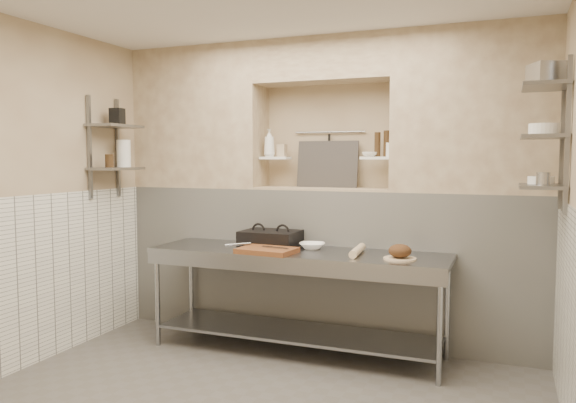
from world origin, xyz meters
The scene contains 44 objects.
wall_left centered at (-2.05, 0.00, 1.40)m, with size 0.10×3.90×2.80m, color #C1AF8C.
wall_back centered at (0.00, 2.00, 1.40)m, with size 4.00×0.10×2.80m, color #C1AF8C.
backwall_lower centered at (0.00, 1.75, 0.70)m, with size 4.00×0.40×1.40m, color silver.
alcove_sill centered at (0.00, 1.75, 1.41)m, with size 1.30×0.40×0.02m, color #C1AF8C.
backwall_pillar_left centered at (-1.33, 1.75, 2.10)m, with size 1.35×0.40×1.40m, color #C1AF8C.
backwall_pillar_right centered at (1.33, 1.75, 2.10)m, with size 1.35×0.40×1.40m, color #C1AF8C.
backwall_header centered at (0.00, 1.75, 2.60)m, with size 1.30×0.40×0.40m, color #C1AF8C.
wainscot_left centered at (-1.99, 0.00, 0.70)m, with size 0.02×3.90×1.40m, color silver.
alcove_shelf_left centered at (-0.50, 1.75, 1.70)m, with size 0.28×0.16×0.03m, color white.
alcove_shelf_right centered at (0.50, 1.75, 1.70)m, with size 0.28×0.16×0.03m, color white.
utensil_rail centered at (0.00, 1.92, 1.95)m, with size 0.02×0.02×0.70m, color gray.
hanging_steel centered at (0.00, 1.90, 1.78)m, with size 0.02×0.02×0.30m, color black.
splash_panel centered at (0.00, 1.85, 1.64)m, with size 0.60×0.02×0.45m, color #383330.
shelf_rail_left_a centered at (-1.98, 1.25, 1.80)m, with size 0.03×0.03×0.95m, color slate.
shelf_rail_left_b centered at (-1.98, 0.85, 1.80)m, with size 0.03×0.03×0.95m, color slate.
wall_shelf_left_lower centered at (-1.84, 1.05, 1.60)m, with size 0.30×0.50×0.03m, color slate.
wall_shelf_left_upper centered at (-1.84, 1.05, 2.00)m, with size 0.30×0.50×0.03m, color slate.
shelf_rail_right_a centered at (1.98, 1.25, 1.85)m, with size 0.03×0.03×1.05m, color slate.
shelf_rail_right_b centered at (1.98, 0.85, 1.85)m, with size 0.03×0.03×1.05m, color slate.
wall_shelf_right_lower centered at (1.84, 1.05, 1.50)m, with size 0.30×0.50×0.03m, color slate.
wall_shelf_right_mid centered at (1.84, 1.05, 1.85)m, with size 0.30×0.50×0.03m, color slate.
wall_shelf_right_upper centered at (1.84, 1.05, 2.20)m, with size 0.30×0.50×0.03m, color slate.
prep_table centered at (-0.07, 1.18, 0.64)m, with size 2.60×0.70×0.90m.
panini_press centered at (-0.38, 1.36, 0.97)m, with size 0.52×0.38×0.14m.
cutting_board centered at (-0.26, 1.00, 0.92)m, with size 0.47×0.33×0.04m, color brown.
knife_blade centered at (-0.20, 1.02, 0.95)m, with size 0.25×0.03×0.01m, color gray.
tongs centered at (-0.55, 1.01, 0.96)m, with size 0.02×0.02×0.24m, color gray.
mixing_bowl centered at (0.02, 1.34, 0.93)m, with size 0.23×0.23×0.06m, color white.
rolling_pin centered at (0.47, 1.20, 0.93)m, with size 0.07×0.07×0.44m, color #CFB088.
bread_board centered at (0.84, 1.10, 0.91)m, with size 0.26×0.26×0.01m, color #CFB088.
bread_loaf centered at (0.84, 1.10, 0.97)m, with size 0.18×0.18×0.11m, color #4C2D19.
bottle_soap centered at (-0.55, 1.72, 1.85)m, with size 0.10×0.10×0.27m, color white.
jar_alcove centered at (-0.45, 1.80, 1.77)m, with size 0.08×0.08×0.12m, color #C1AF8C.
bowl_alcove centered at (0.44, 1.73, 1.73)m, with size 0.14×0.14×0.04m, color white.
condiment_a centered at (0.59, 1.78, 1.83)m, with size 0.06×0.06×0.24m, color #332212.
condiment_b centered at (0.50, 1.76, 1.82)m, with size 0.06×0.06×0.22m, color #332212.
condiment_c centered at (0.61, 1.77, 1.78)m, with size 0.07×0.07×0.13m, color white.
jug_left centered at (-1.84, 1.17, 1.74)m, with size 0.13×0.13×0.26m, color white.
jar_left centered at (-1.84, 0.96, 1.67)m, with size 0.08×0.08×0.12m, color #332212.
box_left_upper centered at (-1.84, 1.08, 2.09)m, with size 0.11×0.11×0.16m, color black.
bowl_right centered at (1.84, 1.18, 1.54)m, with size 0.18×0.18×0.06m, color white.
canister_right centered at (1.84, 0.91, 1.56)m, with size 0.09×0.09×0.09m, color gray.
bowl_right_mid centered at (1.84, 0.99, 1.90)m, with size 0.21×0.21×0.08m, color white.
basket_right centered at (1.84, 1.04, 2.29)m, with size 0.19×0.23×0.15m, color gray.
Camera 1 is at (1.62, -3.30, 1.70)m, focal length 35.00 mm.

